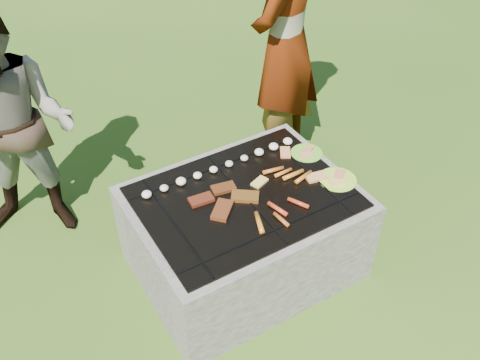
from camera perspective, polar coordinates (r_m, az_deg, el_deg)
The scene contains 10 objects.
lawn at distance 3.56m, azimuth 0.42°, elevation -9.04°, with size 60.00×60.00×0.00m, color #234511.
fire_pit at distance 3.35m, azimuth 0.44°, elevation -5.91°, with size 1.30×1.00×0.62m.
mushrooms at distance 3.31m, azimuth -1.66°, elevation 1.60°, with size 1.06×0.06×0.04m.
pork_slabs at distance 3.09m, azimuth -1.60°, elevation -2.09°, with size 0.40×0.30×0.02m.
sausages at distance 3.13m, azimuth 4.61°, elevation -1.43°, with size 0.55×0.47×0.03m.
bread_on_grate at distance 3.31m, azimuth 5.67°, elevation 1.01°, with size 0.45×0.41×0.02m.
plate_far at distance 3.47m, azimuth 7.13°, elevation 2.85°, with size 0.25×0.25×0.03m.
plate_near at distance 3.29m, azimuth 10.35°, elevation 0.02°, with size 0.27×0.27×0.03m.
cook at distance 3.91m, azimuth 4.90°, elevation 14.22°, with size 0.72×0.47×1.98m, color #A19586.
bystander at distance 3.56m, azimuth -22.94°, elevation 4.80°, with size 0.79×0.62×1.63m, color gray.
Camera 1 is at (-1.22, -1.96, 2.71)m, focal length 40.00 mm.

